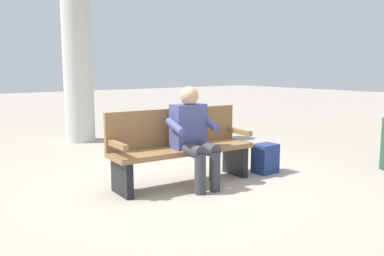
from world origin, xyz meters
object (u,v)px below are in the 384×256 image
at_px(bench_near, 180,146).
at_px(backpack, 265,159).
at_px(support_pillar, 76,31).
at_px(person_seated, 193,134).

bearing_deg(bench_near, backpack, 169.86).
bearing_deg(support_pillar, bench_near, 87.82).
xyz_separation_m(bench_near, person_seated, (-0.02, 0.23, 0.17)).
bearing_deg(person_seated, bench_near, -80.57).
distance_m(bench_near, backpack, 1.25).
bearing_deg(backpack, bench_near, -13.58).
bearing_deg(bench_near, person_seated, 99.43).
bearing_deg(backpack, support_pillar, -74.59).
relative_size(person_seated, backpack, 3.04).
height_order(bench_near, support_pillar, support_pillar).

